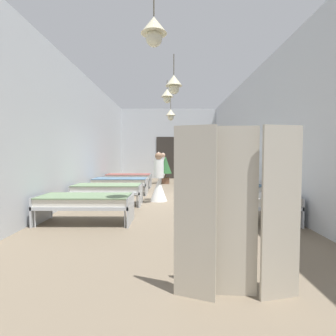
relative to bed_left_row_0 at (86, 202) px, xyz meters
name	(u,v)px	position (x,y,z in m)	size (l,w,h in m)	color
ground_plane	(168,201)	(1.67, 2.85, -0.49)	(6.05, 14.60, 0.10)	#7A6B56
room_shell	(168,137)	(1.67, 4.11, 1.58)	(5.85, 14.20, 4.02)	silver
bed_left_row_0	(86,202)	(0.00, 0.00, 0.00)	(1.90, 0.84, 0.57)	#B7BCC1
bed_right_row_0	(248,202)	(3.35, 0.00, 0.00)	(1.90, 0.84, 0.57)	#B7BCC1
bed_left_row_1	(107,189)	(0.00, 1.90, 0.00)	(1.90, 0.84, 0.57)	#B7BCC1
bed_right_row_1	(228,189)	(3.35, 1.90, 0.00)	(1.90, 0.84, 0.57)	#B7BCC1
bed_left_row_2	(120,182)	(0.00, 3.80, 0.00)	(1.90, 0.84, 0.57)	#B7BCC1
bed_right_row_2	(216,182)	(3.35, 3.80, 0.00)	(1.90, 0.84, 0.57)	#B7BCC1
bed_left_row_3	(129,177)	(0.00, 5.70, 0.00)	(1.90, 0.84, 0.57)	#B7BCC1
bed_right_row_3	(208,177)	(3.35, 5.70, 0.00)	(1.90, 0.84, 0.57)	#B7BCC1
nurse_near_aisle	(159,184)	(1.41, 2.52, 0.09)	(0.52, 0.52, 1.49)	white
nurse_mid_aisle	(163,172)	(1.41, 7.53, 0.09)	(0.52, 0.52, 1.49)	white
potted_plant	(165,167)	(1.53, 7.13, 0.37)	(0.59, 0.59, 1.32)	brown
privacy_screen	(237,213)	(2.40, -2.81, 0.41)	(1.25, 0.18, 1.70)	#BCB29E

